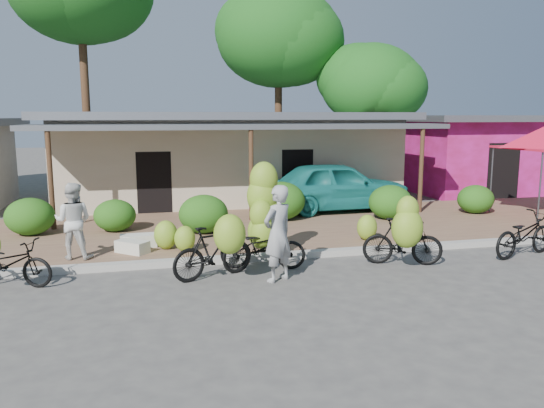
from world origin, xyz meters
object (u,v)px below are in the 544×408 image
(bike_left, at_px, (217,248))
(bike_center, at_px, (263,225))
(sack_near, at_px, (139,241))
(teal_van, at_px, (337,186))
(tree_near_right, at_px, (366,82))
(tree_center_right, at_px, (274,35))
(sack_far, at_px, (132,247))
(bike_far_right, at_px, (524,234))
(bystander, at_px, (73,221))
(vendor, at_px, (278,233))
(bike_far_left, at_px, (5,261))
(bike_right, at_px, (404,236))

(bike_left, relative_size, bike_center, 0.82)
(sack_near, height_order, teal_van, teal_van)
(tree_near_right, xyz_separation_m, bike_left, (-9.09, -13.78, -4.18))
(tree_center_right, bearing_deg, sack_far, -116.23)
(tree_near_right, distance_m, bike_left, 17.02)
(sack_near, bearing_deg, bike_far_right, -16.31)
(bystander, relative_size, teal_van, 0.35)
(tree_center_right, bearing_deg, tree_near_right, -26.57)
(vendor, distance_m, bystander, 4.63)
(sack_near, relative_size, vendor, 0.44)
(vendor, xyz_separation_m, bystander, (-4.04, 2.26, 0.00))
(tree_center_right, xyz_separation_m, sack_near, (-6.61, -13.15, -6.83))
(bike_center, height_order, bystander, bike_center)
(bike_far_left, relative_size, bike_far_right, 0.89)
(teal_van, bearing_deg, tree_center_right, -3.32)
(bike_right, relative_size, bike_far_right, 0.86)
(tree_near_right, height_order, bike_far_left, tree_near_right)
(bike_left, relative_size, bystander, 1.10)
(bike_center, height_order, bike_far_right, bike_center)
(bike_left, bearing_deg, bike_far_left, 62.65)
(bike_far_right, distance_m, sack_far, 9.06)
(tree_center_right, height_order, bike_center, tree_center_right)
(tree_near_right, height_order, bike_right, tree_near_right)
(tree_center_right, xyz_separation_m, bike_right, (-1.07, -15.86, -6.41))
(bike_far_left, distance_m, sack_far, 2.84)
(bike_far_left, xyz_separation_m, teal_van, (8.77, 5.75, 0.41))
(tree_center_right, height_order, tree_near_right, tree_center_right)
(vendor, distance_m, teal_van, 7.50)
(tree_near_right, height_order, bystander, tree_near_right)
(tree_near_right, xyz_separation_m, teal_van, (-4.26, -7.61, -3.87))
(sack_far, bearing_deg, sack_near, 76.04)
(bike_left, xyz_separation_m, sack_near, (-1.53, 2.63, -0.37))
(bike_left, distance_m, teal_van, 7.83)
(bike_left, height_order, bike_far_right, bike_left)
(bystander, bearing_deg, tree_center_right, -106.64)
(sack_far, bearing_deg, bike_right, -20.92)
(bike_far_right, xyz_separation_m, teal_van, (-2.34, 6.08, 0.42))
(bike_center, bearing_deg, teal_van, -18.73)
(bike_center, height_order, sack_near, bike_center)
(bike_center, bearing_deg, tree_near_right, -15.65)
(tree_center_right, distance_m, bike_left, 17.79)
(bike_far_left, xyz_separation_m, bike_right, (7.96, -0.50, 0.16))
(sack_near, height_order, sack_far, sack_near)
(bike_right, relative_size, bystander, 1.06)
(sack_near, bearing_deg, bike_right, -26.12)
(sack_near, relative_size, sack_far, 1.13)
(bike_far_left, bearing_deg, bike_far_right, -71.20)
(bike_far_right, distance_m, teal_van, 6.52)
(bike_left, distance_m, bike_far_right, 7.17)
(vendor, xyz_separation_m, teal_van, (3.67, 6.54, -0.02))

